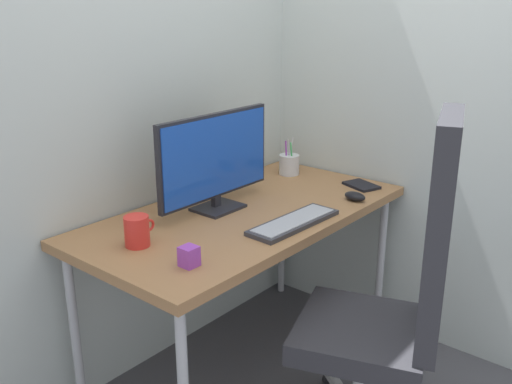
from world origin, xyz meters
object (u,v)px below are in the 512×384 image
at_px(desk_clamp_accessory, 189,256).
at_px(pen_holder, 289,164).
at_px(office_chair, 400,288).
at_px(monitor, 215,159).
at_px(mouse, 355,196).
at_px(notebook, 361,185).
at_px(coffee_mug, 137,231).
at_px(keyboard, 293,222).

bearing_deg(desk_clamp_accessory, pen_holder, 19.68).
distance_m(office_chair, monitor, 0.88).
height_order(mouse, notebook, mouse).
xyz_separation_m(pen_holder, notebook, (0.05, -0.38, -0.04)).
bearing_deg(office_chair, mouse, 46.70).
distance_m(mouse, pen_holder, 0.48).
distance_m(office_chair, mouse, 0.60).
relative_size(notebook, coffee_mug, 1.27).
relative_size(office_chair, desk_clamp_accessory, 18.29).
height_order(office_chair, monitor, office_chair).
distance_m(office_chair, keyboard, 0.48).
xyz_separation_m(keyboard, pen_holder, (0.54, 0.42, 0.04)).
distance_m(monitor, notebook, 0.75).
xyz_separation_m(monitor, mouse, (0.46, -0.39, -0.19)).
height_order(office_chair, coffee_mug, office_chair).
bearing_deg(coffee_mug, desk_clamp_accessory, -89.68).
xyz_separation_m(monitor, keyboard, (0.06, -0.35, -0.20)).
bearing_deg(mouse, coffee_mug, 162.69).
bearing_deg(notebook, monitor, 173.44).
distance_m(monitor, pen_holder, 0.62).
bearing_deg(keyboard, notebook, 3.90).
distance_m(mouse, coffee_mug, 0.97).
xyz_separation_m(office_chair, notebook, (0.59, 0.50, 0.12)).
bearing_deg(coffee_mug, office_chair, -56.09).
relative_size(pen_holder, notebook, 1.18).
bearing_deg(pen_holder, desk_clamp_accessory, -160.32).
height_order(keyboard, coffee_mug, coffee_mug).
distance_m(monitor, keyboard, 0.41).
relative_size(office_chair, notebook, 7.90).
xyz_separation_m(mouse, desk_clamp_accessory, (-0.91, 0.08, 0.01)).
bearing_deg(notebook, mouse, -138.78).
relative_size(keyboard, desk_clamp_accessory, 6.34).
height_order(keyboard, pen_holder, pen_holder).
height_order(pen_holder, desk_clamp_accessory, pen_holder).
height_order(monitor, keyboard, monitor).
bearing_deg(office_chair, pen_holder, 58.64).
bearing_deg(keyboard, desk_clamp_accessory, 174.80).
xyz_separation_m(pen_holder, desk_clamp_accessory, (-1.05, -0.37, -0.02)).
relative_size(mouse, desk_clamp_accessory, 1.46).
height_order(notebook, desk_clamp_accessory, desk_clamp_accessory).
distance_m(mouse, notebook, 0.21).
bearing_deg(keyboard, office_chair, -89.56).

